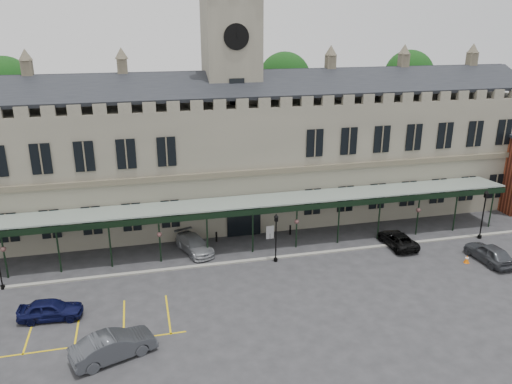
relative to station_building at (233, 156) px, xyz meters
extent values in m
plane|color=#2A2A2D|center=(0.00, -15.91, -6.47)|extent=(140.00, 140.00, 0.00)
cube|color=slate|center=(0.00, 0.09, -0.47)|extent=(60.00, 10.00, 12.00)
cube|color=brown|center=(0.00, -5.09, -0.27)|extent=(60.00, 0.35, 0.50)
cube|color=black|center=(0.00, -2.41, 7.33)|extent=(60.00, 4.77, 2.20)
cube|color=black|center=(0.00, 2.59, 7.33)|extent=(60.00, 4.77, 2.20)
cube|color=black|center=(0.00, -5.01, -4.57)|extent=(3.20, 0.18, 3.80)
cube|color=slate|center=(0.00, 0.09, 4.53)|extent=(5.00, 5.00, 22.00)
cylinder|color=silver|center=(0.00, -2.47, 11.53)|extent=(2.20, 0.12, 2.20)
cylinder|color=black|center=(0.00, -2.54, 11.53)|extent=(2.30, 0.04, 2.30)
cube|color=black|center=(0.00, -2.47, 6.53)|extent=(1.40, 0.12, 2.80)
cube|color=#8C9E93|center=(0.00, -6.91, -2.37)|extent=(50.00, 4.00, 0.40)
cube|color=black|center=(0.00, -8.91, -2.62)|extent=(50.00, 0.18, 0.50)
cube|color=gray|center=(0.00, -10.41, -6.41)|extent=(60.00, 0.40, 0.12)
cylinder|color=#332314|center=(-22.00, 9.09, -0.47)|extent=(0.70, 0.70, 12.00)
sphere|color=black|center=(-22.00, 9.09, 6.53)|extent=(6.00, 6.00, 6.00)
cylinder|color=#332314|center=(8.00, 9.09, -0.47)|extent=(0.70, 0.70, 12.00)
sphere|color=black|center=(8.00, 9.09, 6.53)|extent=(6.00, 6.00, 6.00)
cylinder|color=#332314|center=(24.00, 9.09, -0.47)|extent=(0.70, 0.70, 12.00)
sphere|color=black|center=(24.00, 9.09, 6.53)|extent=(6.00, 6.00, 6.00)
cylinder|color=black|center=(-20.01, -10.49, -6.33)|extent=(0.34, 0.34, 0.28)
cylinder|color=black|center=(1.47, -10.94, -6.33)|extent=(0.34, 0.34, 0.28)
cylinder|color=black|center=(1.47, -10.94, -4.60)|extent=(0.11, 0.11, 3.73)
cube|color=black|center=(1.47, -10.94, -2.60)|extent=(0.26, 0.26, 0.37)
cone|color=black|center=(1.47, -10.94, -2.28)|extent=(0.41, 0.41, 0.28)
cylinder|color=black|center=(21.36, -10.89, -6.31)|extent=(0.37, 0.37, 0.31)
cylinder|color=black|center=(21.36, -10.89, -4.41)|extent=(0.12, 0.12, 4.11)
cube|color=black|center=(21.36, -10.89, -2.20)|extent=(0.29, 0.29, 0.41)
cone|color=black|center=(21.36, -10.89, -1.84)|extent=(0.45, 0.45, 0.31)
cube|color=#FF6B08|center=(17.06, -15.00, -6.45)|extent=(0.38, 0.38, 0.04)
cone|color=#FF6B08|center=(17.06, -15.00, -6.12)|extent=(0.43, 0.43, 0.69)
cylinder|color=silver|center=(17.06, -15.00, -6.02)|extent=(0.29, 0.29, 0.10)
cylinder|color=black|center=(2.20, -6.38, -6.20)|extent=(0.06, 0.06, 0.54)
cube|color=silver|center=(2.20, -6.38, -5.82)|extent=(0.75, 0.11, 1.29)
cylinder|color=black|center=(-2.77, -5.83, -5.99)|extent=(0.17, 0.17, 0.95)
cylinder|color=black|center=(4.32, -5.89, -5.99)|extent=(0.17, 0.17, 0.95)
imported|color=#0C0F37|center=(-15.81, -15.64, -5.75)|extent=(4.35, 2.01, 1.44)
imported|color=#3A3D42|center=(-11.50, -20.96, -5.64)|extent=(5.34, 3.41, 1.66)
imported|color=#A3A5AB|center=(-5.00, -7.49, -5.76)|extent=(3.47, 5.27, 1.42)
imported|color=black|center=(13.00, -10.58, -5.82)|extent=(2.26, 4.69, 1.29)
imported|color=#3A3D42|center=(19.00, -15.23, -5.67)|extent=(2.15, 4.80, 1.60)
camera|label=1|loc=(-9.08, -47.60, 12.95)|focal=35.00mm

